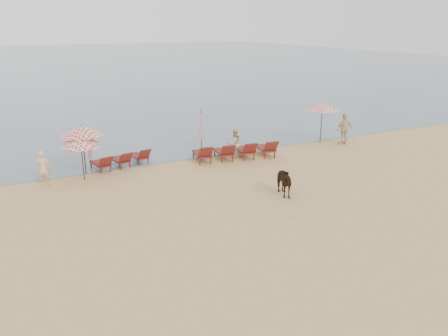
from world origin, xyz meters
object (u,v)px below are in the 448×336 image
object	(u,v)px
beachgoer_right_a	(234,144)
lounger_cluster_left	(122,159)
umbrella_open_right	(323,106)
lounger_cluster_right	(236,151)
umbrella_open_left_b	(80,141)
umbrella_open_left_a	(82,130)
umbrella_closed_left	(89,144)
beachgoer_left	(43,168)
umbrella_closed_right	(201,124)
cow	(282,181)
beachgoer_right_b	(344,129)

from	to	relation	value
beachgoer_right_a	lounger_cluster_left	bearing A→B (deg)	-16.41
beachgoer_right_a	umbrella_open_right	bearing A→B (deg)	179.08
lounger_cluster_right	umbrella_open_left_b	distance (m)	7.75
umbrella_open_right	umbrella_open_left_b	bearing A→B (deg)	-169.58
umbrella_open_left_a	umbrella_open_right	bearing A→B (deg)	3.32
umbrella_open_left_b	umbrella_open_right	xyz separation A→B (m)	(13.69, 0.47, 0.36)
umbrella_open_left_a	umbrella_open_left_b	distance (m)	0.84
lounger_cluster_right	beachgoer_right_a	bearing A→B (deg)	84.94
umbrella_closed_left	beachgoer_left	distance (m)	2.76
umbrella_open_left_b	umbrella_closed_right	world-z (taller)	umbrella_closed_right
umbrella_open_left_b	umbrella_closed_left	bearing A→B (deg)	46.37
lounger_cluster_right	umbrella_closed_right	size ratio (longest dim) A/B	1.94
cow	beachgoer_right_a	size ratio (longest dim) A/B	0.95
umbrella_open_left_b	beachgoer_right_b	size ratio (longest dim) A/B	1.15
umbrella_open_left_b	cow	size ratio (longest dim) A/B	1.41
lounger_cluster_right	umbrella_open_left_a	bearing A→B (deg)	-179.17
umbrella_open_right	beachgoer_right_b	world-z (taller)	umbrella_open_right
umbrella_open_right	beachgoer_right_b	xyz separation A→B (m)	(0.99, -0.89, -1.26)
umbrella_open_left_a	umbrella_closed_left	world-z (taller)	umbrella_open_left_a
umbrella_open_left_a	umbrella_closed_right	distance (m)	6.90
beachgoer_left	umbrella_open_left_b	bearing A→B (deg)	-168.25
umbrella_closed_left	lounger_cluster_right	bearing A→B (deg)	-13.96
lounger_cluster_left	umbrella_open_right	distance (m)	11.86
beachgoer_left	umbrella_closed_left	bearing A→B (deg)	-135.12
lounger_cluster_left	umbrella_open_left_a	xyz separation A→B (m)	(-1.77, -0.31, 1.71)
umbrella_open_left_a	beachgoer_right_b	xyz separation A→B (m)	(14.48, -1.17, -1.20)
umbrella_open_left_a	lounger_cluster_left	bearing A→B (deg)	14.29
umbrella_open_left_a	beachgoer_right_b	distance (m)	14.58
beachgoer_right_a	cow	bearing A→B (deg)	77.08
lounger_cluster_right	umbrella_closed_right	xyz separation A→B (m)	(-0.77, 2.69, 0.94)
umbrella_open_left_a	umbrella_open_right	world-z (taller)	umbrella_open_right
umbrella_open_left_a	cow	bearing A→B (deg)	-38.43
beachgoer_right_b	umbrella_closed_left	bearing A→B (deg)	-6.90
umbrella_closed_right	beachgoer_right_b	distance (m)	8.35
lounger_cluster_right	umbrella_open_right	xyz separation A→B (m)	(6.07, 0.72, 1.71)
beachgoer_right_a	umbrella_open_left_b	bearing A→B (deg)	-5.82
umbrella_closed_left	lounger_cluster_left	bearing A→B (deg)	-17.53
cow	beachgoer_right_a	distance (m)	5.57
umbrella_open_left_b	umbrella_open_left_a	bearing A→B (deg)	51.93
beachgoer_left	umbrella_open_left_a	bearing A→B (deg)	-146.68
umbrella_open_right	beachgoer_left	xyz separation A→B (m)	(-15.36, -0.52, -1.37)
lounger_cluster_right	umbrella_closed_right	bearing A→B (deg)	114.41
umbrella_open_left_b	cow	world-z (taller)	umbrella_open_left_b
umbrella_closed_right	beachgoer_right_a	xyz separation A→B (m)	(0.82, -2.47, -0.62)
umbrella_open_left_a	cow	xyz separation A→B (m)	(6.77, -6.30, -1.49)
umbrella_open_left_a	beachgoer_left	bearing A→B (deg)	-152.29
umbrella_closed_left	umbrella_closed_right	bearing A→B (deg)	8.48
lounger_cluster_right	umbrella_open_left_a	xyz separation A→B (m)	(-7.42, 1.00, 1.65)
umbrella_open_left_b	beachgoer_right_a	world-z (taller)	umbrella_open_left_b
umbrella_open_left_a	beachgoer_left	xyz separation A→B (m)	(-1.87, -0.80, -1.32)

